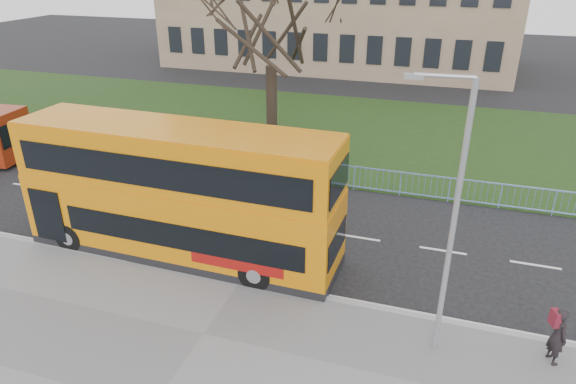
% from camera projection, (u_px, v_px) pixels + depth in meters
% --- Properties ---
extents(ground, '(120.00, 120.00, 0.00)m').
position_uv_depth(ground, '(258.00, 259.00, 17.51)').
color(ground, black).
rests_on(ground, ground).
extents(kerb, '(80.00, 0.20, 0.14)m').
position_uv_depth(kerb, '(240.00, 283.00, 16.15)').
color(kerb, gray).
rests_on(kerb, ground).
extents(grass_verge, '(80.00, 15.40, 0.08)m').
position_uv_depth(grass_verge, '(345.00, 131.00, 29.82)').
color(grass_verge, '#193212').
rests_on(grass_verge, ground).
extents(guard_railing, '(40.00, 0.12, 1.10)m').
position_uv_depth(guard_railing, '(310.00, 173.00, 22.97)').
color(guard_railing, '#7DA4DF').
rests_on(guard_railing, ground).
extents(bare_tree, '(7.30, 7.30, 10.43)m').
position_uv_depth(bare_tree, '(271.00, 48.00, 24.72)').
color(bare_tree, black).
rests_on(bare_tree, grass_verge).
extents(yellow_bus, '(10.80, 2.80, 4.51)m').
position_uv_depth(yellow_bus, '(179.00, 190.00, 16.84)').
color(yellow_bus, orange).
rests_on(yellow_bus, ground).
extents(pedestrian, '(0.57, 0.67, 1.57)m').
position_uv_depth(pedestrian, '(558.00, 336.00, 12.67)').
color(pedestrian, black).
rests_on(pedestrian, pavement).
extents(street_lamp, '(1.51, 0.25, 7.12)m').
position_uv_depth(street_lamp, '(451.00, 215.00, 11.78)').
color(street_lamp, gray).
rests_on(street_lamp, pavement).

